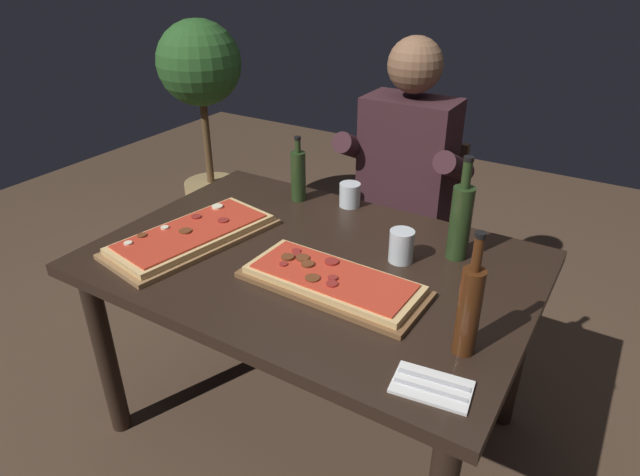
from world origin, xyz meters
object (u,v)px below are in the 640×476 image
object	(u,v)px
tumbler_far_side	(350,195)
vinegar_bottle_green	(298,175)
pizza_rectangular_front	(332,281)
tumbler_near_camera	(401,248)
dining_table	(312,282)
wine_bottle_dark	(461,220)
diner_chair	(409,224)
seated_diner	(402,182)
oil_bottle_amber	(469,308)
potted_plant_corner	(203,101)
pizza_rectangular_left	(192,235)

from	to	relation	value
tumbler_far_side	vinegar_bottle_green	bearing A→B (deg)	-164.69
pizza_rectangular_front	tumbler_near_camera	world-z (taller)	tumbler_near_camera
dining_table	wine_bottle_dark	size ratio (longest dim) A/B	4.08
diner_chair	tumbler_near_camera	bearing A→B (deg)	-70.06
pizza_rectangular_front	wine_bottle_dark	world-z (taller)	wine_bottle_dark
tumbler_near_camera	seated_diner	xyz separation A→B (m)	(-0.26, 0.60, -0.04)
tumbler_far_side	dining_table	bearing A→B (deg)	-77.94
oil_bottle_amber	vinegar_bottle_green	size ratio (longest dim) A/B	1.30
tumbler_far_side	potted_plant_corner	xyz separation A→B (m)	(-1.34, 0.66, 0.04)
dining_table	potted_plant_corner	distance (m)	1.79
potted_plant_corner	diner_chair	bearing A→B (deg)	-8.67
potted_plant_corner	dining_table	bearing A→B (deg)	-36.91
diner_chair	seated_diner	world-z (taller)	seated_diner
oil_bottle_amber	seated_diner	distance (m)	1.10
seated_diner	potted_plant_corner	bearing A→B (deg)	166.65
vinegar_bottle_green	seated_diner	xyz separation A→B (m)	(0.28, 0.38, -0.10)
vinegar_bottle_green	tumbler_far_side	bearing A→B (deg)	15.31
vinegar_bottle_green	oil_bottle_amber	bearing A→B (deg)	-32.77
diner_chair	potted_plant_corner	size ratio (longest dim) A/B	0.68
oil_bottle_amber	pizza_rectangular_front	bearing A→B (deg)	169.29
oil_bottle_amber	tumbler_near_camera	bearing A→B (deg)	134.16
pizza_rectangular_left	tumbler_far_side	world-z (taller)	tumbler_far_side
tumbler_far_side	diner_chair	xyz separation A→B (m)	(0.08, 0.44, -0.30)
vinegar_bottle_green	diner_chair	xyz separation A→B (m)	(0.28, 0.50, -0.36)
pizza_rectangular_front	tumbler_far_side	world-z (taller)	tumbler_far_side
pizza_rectangular_left	wine_bottle_dark	world-z (taller)	wine_bottle_dark
pizza_rectangular_front	seated_diner	size ratio (longest dim) A/B	0.43
tumbler_far_side	diner_chair	world-z (taller)	diner_chair
oil_bottle_amber	dining_table	bearing A→B (deg)	161.35
wine_bottle_dark	seated_diner	size ratio (longest dim) A/B	0.26
wine_bottle_dark	pizza_rectangular_front	bearing A→B (deg)	-125.02
oil_bottle_amber	tumbler_near_camera	world-z (taller)	oil_bottle_amber
dining_table	tumbler_near_camera	world-z (taller)	tumbler_near_camera
oil_bottle_amber	potted_plant_corner	world-z (taller)	potted_plant_corner
tumbler_near_camera	diner_chair	xyz separation A→B (m)	(-0.26, 0.72, -0.30)
pizza_rectangular_left	diner_chair	size ratio (longest dim) A/B	0.72
oil_bottle_amber	tumbler_far_side	distance (m)	0.90
pizza_rectangular_front	seated_diner	xyz separation A→B (m)	(-0.15, 0.85, -0.02)
dining_table	vinegar_bottle_green	world-z (taller)	vinegar_bottle_green
pizza_rectangular_front	tumbler_near_camera	distance (m)	0.27
pizza_rectangular_front	potted_plant_corner	xyz separation A→B (m)	(-1.57, 1.18, 0.06)
tumbler_far_side	diner_chair	bearing A→B (deg)	79.91
potted_plant_corner	seated_diner	bearing A→B (deg)	-13.35
tumbler_far_side	oil_bottle_amber	bearing A→B (deg)	-42.73
wine_bottle_dark	diner_chair	xyz separation A→B (m)	(-0.41, 0.60, -0.39)
dining_table	diner_chair	distance (m)	0.87
wine_bottle_dark	tumbler_near_camera	world-z (taller)	wine_bottle_dark
seated_diner	tumbler_far_side	bearing A→B (deg)	-103.74
pizza_rectangular_left	seated_diner	size ratio (longest dim) A/B	0.47
pizza_rectangular_front	seated_diner	world-z (taller)	seated_diner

